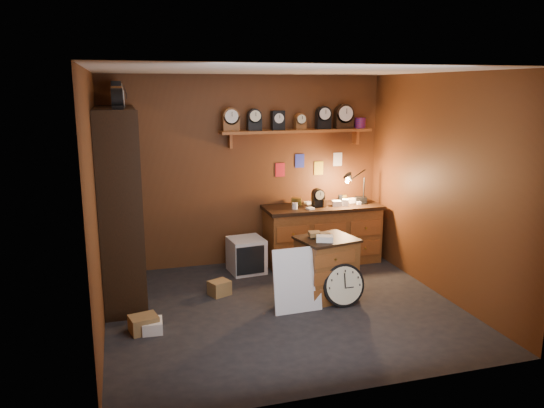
{
  "coord_description": "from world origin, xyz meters",
  "views": [
    {
      "loc": [
        -1.75,
        -5.5,
        2.53
      ],
      "look_at": [
        -0.04,
        0.35,
        1.18
      ],
      "focal_mm": 35.0,
      "sensor_mm": 36.0,
      "label": 1
    }
  ],
  "objects": [
    {
      "name": "room_shell",
      "position": [
        0.04,
        0.11,
        1.72
      ],
      "size": [
        4.02,
        3.62,
        2.71
      ],
      "color": "#572E14",
      "rests_on": "ground"
    },
    {
      "name": "white_panel",
      "position": [
        0.13,
        -0.09,
        0.0
      ],
      "size": [
        0.58,
        0.18,
        0.75
      ],
      "primitive_type": "cube",
      "rotation": [
        -0.17,
        0.0,
        0.04
      ],
      "color": "silver",
      "rests_on": "ground"
    },
    {
      "name": "low_cabinet",
      "position": [
        0.6,
        0.19,
        0.41
      ],
      "size": [
        0.76,
        0.68,
        0.85
      ],
      "rotation": [
        0.0,
        0.0,
        0.21
      ],
      "color": "brown",
      "rests_on": "ground"
    },
    {
      "name": "big_round_clock",
      "position": [
        0.7,
        -0.1,
        0.25
      ],
      "size": [
        0.51,
        0.17,
        0.51
      ],
      "color": "black",
      "rests_on": "ground"
    },
    {
      "name": "shelving_unit",
      "position": [
        -1.79,
        0.98,
        1.25
      ],
      "size": [
        0.47,
        1.6,
        2.58
      ],
      "color": "black",
      "rests_on": "ground"
    },
    {
      "name": "floor_box_c",
      "position": [
        -0.64,
        0.63,
        0.09
      ],
      "size": [
        0.3,
        0.28,
        0.18
      ],
      "primitive_type": "cube",
      "rotation": [
        0.0,
        0.0,
        0.41
      ],
      "color": "olive",
      "rests_on": "ground"
    },
    {
      "name": "workbench",
      "position": [
        1.05,
        1.47,
        0.47
      ],
      "size": [
        1.71,
        0.66,
        1.36
      ],
      "color": "brown",
      "rests_on": "ground"
    },
    {
      "name": "floor",
      "position": [
        0.0,
        0.0,
        0.0
      ],
      "size": [
        4.0,
        4.0,
        0.0
      ],
      "primitive_type": "plane",
      "color": "black",
      "rests_on": "ground"
    },
    {
      "name": "mini_fridge",
      "position": [
        -0.12,
        1.36,
        0.24
      ],
      "size": [
        0.51,
        0.52,
        0.48
      ],
      "rotation": [
        0.0,
        0.0,
        0.1
      ],
      "color": "silver",
      "rests_on": "ground"
    },
    {
      "name": "floor_box_a",
      "position": [
        -1.6,
        -0.15,
        0.09
      ],
      "size": [
        0.33,
        0.3,
        0.17
      ],
      "primitive_type": "cube",
      "rotation": [
        0.0,
        0.0,
        0.23
      ],
      "color": "olive",
      "rests_on": "ground"
    },
    {
      "name": "floor_box_b",
      "position": [
        -1.51,
        -0.18,
        0.06
      ],
      "size": [
        0.22,
        0.26,
        0.13
      ],
      "primitive_type": "cube",
      "rotation": [
        0.0,
        0.0,
        -0.06
      ],
      "color": "white",
      "rests_on": "ground"
    }
  ]
}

